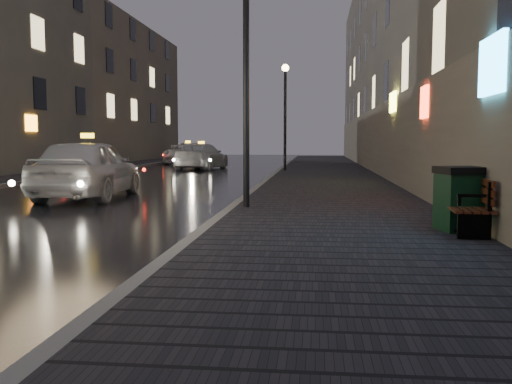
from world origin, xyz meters
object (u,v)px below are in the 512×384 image
at_px(car_left_mid, 72,166).
at_px(taxi_mid, 201,156).
at_px(trash_bin, 460,198).
at_px(lamp_near, 246,57).
at_px(lamp_far, 285,104).
at_px(bench, 470,205).
at_px(taxi_near, 88,168).
at_px(taxi_far, 188,153).

bearing_deg(car_left_mid, taxi_mid, 71.24).
height_order(trash_bin, car_left_mid, car_left_mid).
xyz_separation_m(lamp_near, lamp_far, (0.00, 16.00, 0.00)).
height_order(bench, trash_bin, trash_bin).
bearing_deg(lamp_far, bench, -78.01).
bearing_deg(lamp_near, taxi_near, 149.95).
bearing_deg(car_left_mid, taxi_near, -66.17).
distance_m(bench, car_left_mid, 16.80).
xyz_separation_m(trash_bin, taxi_mid, (-8.97, 22.67, 0.05)).
relative_size(bench, trash_bin, 1.68).
distance_m(taxi_mid, taxi_far, 7.78).
bearing_deg(trash_bin, taxi_near, 133.03).
bearing_deg(trash_bin, taxi_far, 97.35).
height_order(bench, taxi_mid, taxi_mid).
bearing_deg(car_left_mid, trash_bin, -48.41).
distance_m(lamp_near, taxi_mid, 20.48).
bearing_deg(trash_bin, bench, -64.89).
xyz_separation_m(lamp_near, car_left_mid, (-7.93, 8.60, -2.81)).
bearing_deg(taxi_mid, lamp_far, 150.88).
height_order(lamp_near, car_left_mid, lamp_near).
xyz_separation_m(bench, trash_bin, (-0.12, 0.15, 0.09)).
bearing_deg(car_left_mid, lamp_near, -51.38).
height_order(bench, taxi_near, taxi_near).
bearing_deg(taxi_near, taxi_far, -87.78).
distance_m(taxi_near, taxi_mid, 16.85).
bearing_deg(lamp_far, lamp_near, -90.00).
height_order(lamp_near, taxi_far, lamp_near).
xyz_separation_m(lamp_far, trash_bin, (3.95, -19.02, -2.80)).
distance_m(lamp_far, bench, 19.80).
xyz_separation_m(trash_bin, taxi_far, (-11.44, 30.05, 0.06)).
bearing_deg(lamp_far, taxi_far, 124.17).
height_order(bench, car_left_mid, car_left_mid).
distance_m(bench, taxi_far, 32.34).
xyz_separation_m(taxi_near, taxi_mid, (-0.16, 16.84, -0.12)).
distance_m(lamp_near, car_left_mid, 12.03).
bearing_deg(taxi_far, lamp_near, -72.22).
relative_size(taxi_near, taxi_mid, 0.99).
distance_m(lamp_far, taxi_mid, 6.80).
distance_m(trash_bin, taxi_mid, 24.39).
distance_m(lamp_near, bench, 5.91).
bearing_deg(car_left_mid, bench, -48.49).
bearing_deg(lamp_near, trash_bin, -37.36).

